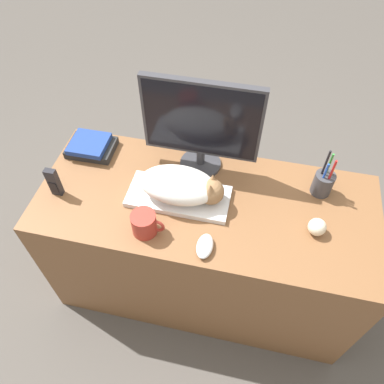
# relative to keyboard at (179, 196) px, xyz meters

# --- Properties ---
(ground_plane) EXTENTS (12.00, 12.00, 0.00)m
(ground_plane) POSITION_rel_keyboard_xyz_m (0.12, -0.29, -0.74)
(ground_plane) COLOR #4C4742
(desk) EXTENTS (1.42, 0.60, 0.73)m
(desk) POSITION_rel_keyboard_xyz_m (0.12, 0.01, -0.38)
(desk) COLOR brown
(desk) RESTS_ON ground_plane
(keyboard) EXTENTS (0.42, 0.19, 0.02)m
(keyboard) POSITION_rel_keyboard_xyz_m (0.00, 0.00, 0.00)
(keyboard) COLOR silver
(keyboard) RESTS_ON desk
(cat) EXTENTS (0.35, 0.19, 0.13)m
(cat) POSITION_rel_keyboard_xyz_m (0.02, 0.00, 0.07)
(cat) COLOR white
(cat) RESTS_ON keyboard
(monitor) EXTENTS (0.48, 0.18, 0.44)m
(monitor) POSITION_rel_keyboard_xyz_m (0.05, 0.21, 0.23)
(monitor) COLOR #333338
(monitor) RESTS_ON desk
(computer_mouse) EXTENTS (0.06, 0.11, 0.04)m
(computer_mouse) POSITION_rel_keyboard_xyz_m (0.15, -0.21, 0.01)
(computer_mouse) COLOR silver
(computer_mouse) RESTS_ON desk
(coffee_mug) EXTENTS (0.13, 0.10, 0.10)m
(coffee_mug) POSITION_rel_keyboard_xyz_m (-0.09, -0.19, 0.04)
(coffee_mug) COLOR #9E2D23
(coffee_mug) RESTS_ON desk
(pen_cup) EXTENTS (0.08, 0.08, 0.23)m
(pen_cup) POSITION_rel_keyboard_xyz_m (0.57, 0.17, 0.05)
(pen_cup) COLOR #38383D
(pen_cup) RESTS_ON desk
(baseball) EXTENTS (0.07, 0.07, 0.07)m
(baseball) POSITION_rel_keyboard_xyz_m (0.56, -0.05, 0.02)
(baseball) COLOR beige
(baseball) RESTS_ON desk
(phone) EXTENTS (0.05, 0.03, 0.14)m
(phone) POSITION_rel_keyboard_xyz_m (-0.50, -0.08, 0.06)
(phone) COLOR black
(phone) RESTS_ON desk
(book_stack) EXTENTS (0.21, 0.17, 0.06)m
(book_stack) POSITION_rel_keyboard_xyz_m (-0.46, 0.19, 0.02)
(book_stack) COLOR black
(book_stack) RESTS_ON desk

